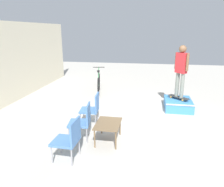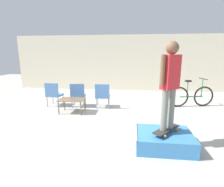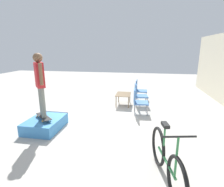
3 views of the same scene
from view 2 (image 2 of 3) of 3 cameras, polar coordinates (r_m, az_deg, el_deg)
The scene contains 10 objects.
ground_plane at distance 5.08m, azimuth -0.58°, elevation -10.05°, with size 24.00×24.00×0.00m, color #B7B2A8.
house_wall_back at distance 9.74m, azimuth 3.22°, elevation 9.86°, with size 12.00×0.06×3.00m.
skate_ramp_box at distance 4.03m, azimuth 16.46°, elevation -14.29°, with size 1.20×0.91×0.35m.
skateboard_on_ramp at distance 3.94m, azimuth 17.35°, elevation -11.10°, with size 0.66×0.72×0.07m.
person_skater at distance 3.65m, azimuth 18.43°, elevation 4.50°, with size 0.45×0.41×1.78m.
coffee_table at distance 6.10m, azimuth -12.96°, elevation -2.33°, with size 0.86×0.60×0.48m.
patio_chair_left at distance 7.02m, azimuth -18.51°, elevation 0.04°, with size 0.54×0.54×0.92m.
patio_chair_center at distance 6.68m, azimuth -11.04°, elevation -0.17°, with size 0.59×0.59×0.92m.
patio_chair_right at distance 6.45m, azimuth -3.10°, elevation -0.38°, with size 0.56×0.56×0.92m.
bicycle at distance 7.31m, azimuth 24.47°, elevation -0.77°, with size 1.75×0.54×1.09m.
Camera 2 is at (0.60, -4.65, 1.95)m, focal length 28.00 mm.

